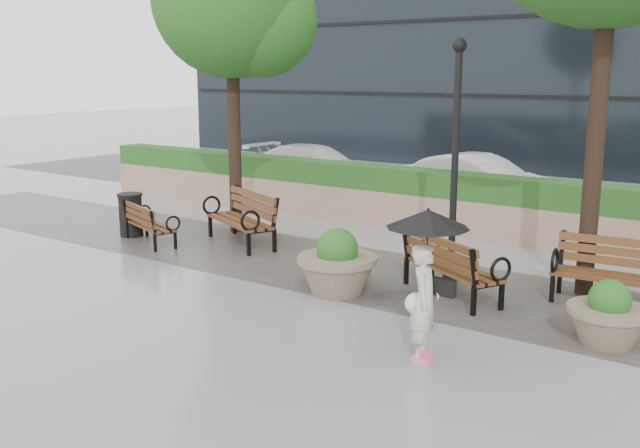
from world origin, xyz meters
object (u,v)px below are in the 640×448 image
Objects in this scene: trash_bin at (131,216)px; car_right at (478,182)px; lamppost at (454,176)px; bench_3 at (618,288)px; planter_right at (608,319)px; bench_0 at (150,232)px; bench_1 at (241,229)px; car_left at (315,167)px; bench_2 at (451,279)px; planter_left at (337,268)px; pedestrian at (426,270)px.

car_right is (4.84, 7.54, 0.25)m from trash_bin.
lamppost is at bearing -150.56° from car_right.
bench_3 is 1.88× the size of planter_right.
bench_1 is at bearing -127.24° from bench_0.
car_left is at bearing 137.18° from bench_1.
car_left is at bearing 99.35° from car_right.
planter_right is at bearing -136.86° from car_right.
bench_1 is 2.41× the size of trash_bin.
car_right is (-5.03, 6.43, 0.39)m from bench_3.
bench_2 is 1.00× the size of bench_3.
car_right reaches higher than planter_left.
bench_2 is at bearing -64.92° from lamppost.
car_right is (2.36, 6.72, 0.37)m from bench_1.
bench_1 is 0.53× the size of lamppost.
bench_2 is at bearing 165.34° from planter_right.
planter_left is 8.44m from car_right.
car_right is (5.35, -0.06, 0.03)m from car_left.
bench_3 is 0.43× the size of car_left.
bench_1 is at bearing 18.32° from trash_bin.
planter_right is 1.18× the size of trash_bin.
planter_right reaches higher than bench_0.
pedestrian is at bearing -16.01° from trash_bin.
bench_1 is 7.40m from bench_3.
planter_left is 4.15m from planter_right.
planter_left is at bearing -1.56° from bench_1.
planter_right is 0.56× the size of pedestrian.
lamppost is at bearing -37.01° from bench_2.
lamppost reaches higher than car_left.
bench_2 is 0.49× the size of lamppost.
bench_2 is 1.54× the size of planter_left.
lamppost is (-2.75, -0.06, 1.49)m from bench_3.
car_right is (-1.16, 8.35, 0.27)m from planter_left.
car_left is at bearing 24.30° from pedestrian.
bench_3 is at bearing 1.17° from lamppost.
car_left is (-10.65, 8.18, 0.32)m from planter_right.
bench_1 is 2.61m from trash_bin.
planter_left is at bearing -121.20° from lamppost.
bench_3 is 4.33m from planter_left.
planter_right is (2.56, -0.67, 0.05)m from bench_2.
bench_3 is at bearing 98.92° from planter_right.
planter_right is at bearing -61.37° from pedestrian.
bench_3 is 9.93m from trash_bin.
lamppost reaches higher than bench_3.
bench_2 reaches higher than trash_bin.
car_right is at bearing 123.11° from planter_right.
bench_0 is at bearing -168.25° from lamppost.
bench_0 is 1.28× the size of planter_left.
planter_left is 10.64m from car_left.
car_right reaches higher than bench_3.
planter_left reaches higher than bench_0.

